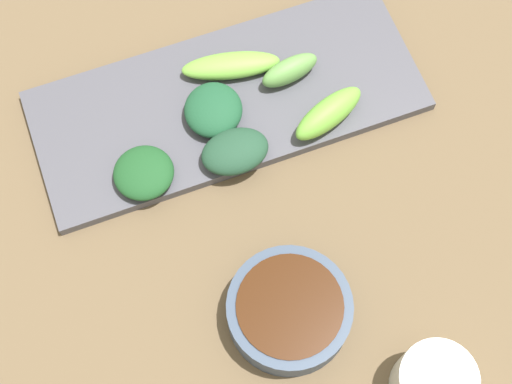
% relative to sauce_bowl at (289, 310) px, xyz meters
% --- Properties ---
extents(tabletop, '(2.10, 2.10, 0.02)m').
position_rel_sauce_bowl_xyz_m(tabletop, '(0.11, -0.03, -0.03)').
color(tabletop, brown).
rests_on(tabletop, ground).
extents(sauce_bowl, '(0.11, 0.11, 0.04)m').
position_rel_sauce_bowl_xyz_m(sauce_bowl, '(0.00, 0.00, 0.00)').
color(sauce_bowl, '#35445B').
rests_on(sauce_bowl, tabletop).
extents(serving_plate, '(0.16, 0.39, 0.01)m').
position_rel_sauce_bowl_xyz_m(serving_plate, '(0.22, -0.02, -0.01)').
color(serving_plate, '#4B4A54').
rests_on(serving_plate, tabletop).
extents(broccoli_stalk_0, '(0.05, 0.10, 0.02)m').
position_rel_sauce_bowl_xyz_m(broccoli_stalk_0, '(0.25, -0.04, 0.00)').
color(broccoli_stalk_0, '#75B842').
rests_on(broccoli_stalk_0, serving_plate).
extents(broccoli_leafy_1, '(0.05, 0.07, 0.03)m').
position_rel_sauce_bowl_xyz_m(broccoli_leafy_1, '(0.16, -0.01, 0.00)').
color(broccoli_leafy_1, '#224732').
rests_on(broccoli_leafy_1, serving_plate).
extents(broccoli_leafy_2, '(0.08, 0.07, 0.02)m').
position_rel_sauce_bowl_xyz_m(broccoli_leafy_2, '(0.21, -0.00, 0.00)').
color(broccoli_leafy_2, '#1D5031').
rests_on(broccoli_leafy_2, serving_plate).
extents(broccoli_stalk_3, '(0.05, 0.09, 0.03)m').
position_rel_sauce_bowl_xyz_m(broccoli_stalk_3, '(0.17, -0.11, 0.01)').
color(broccoli_stalk_3, '#72BC3F').
rests_on(broccoli_stalk_3, serving_plate).
extents(broccoli_leafy_4, '(0.06, 0.06, 0.02)m').
position_rel_sauce_bowl_xyz_m(broccoli_leafy_4, '(0.17, 0.08, 0.00)').
color(broccoli_leafy_4, '#1D4E25').
rests_on(broccoli_leafy_4, serving_plate).
extents(broccoli_stalk_5, '(0.03, 0.06, 0.03)m').
position_rel_sauce_bowl_xyz_m(broccoli_stalk_5, '(0.22, -0.09, 0.01)').
color(broccoli_stalk_5, '#669E4D').
rests_on(broccoli_stalk_5, serving_plate).
extents(tea_cup, '(0.07, 0.07, 0.05)m').
position_rel_sauce_bowl_xyz_m(tea_cup, '(-0.10, -0.09, 0.01)').
color(tea_cup, silver).
rests_on(tea_cup, tabletop).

